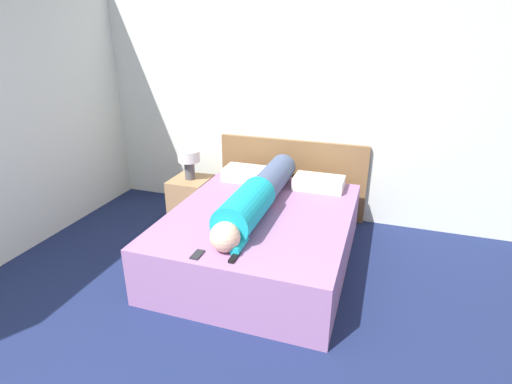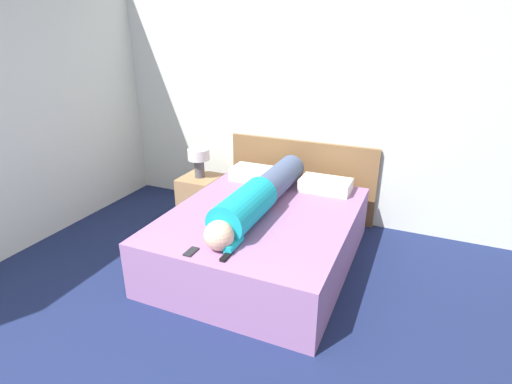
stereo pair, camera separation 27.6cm
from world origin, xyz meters
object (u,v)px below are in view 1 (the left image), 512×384
at_px(tv_remote, 234,257).
at_px(cell_phone, 197,255).
at_px(nightstand, 192,198).
at_px(person_lying, 257,196).
at_px(pillow_second, 319,183).
at_px(bed, 261,237).
at_px(table_lamp, 189,160).
at_px(pillow_near_headboard, 249,174).

xyz_separation_m(tv_remote, cell_phone, (-0.27, -0.05, -0.01)).
relative_size(nightstand, person_lying, 0.26).
distance_m(nightstand, pillow_second, 1.47).
bearing_deg(bed, table_lamp, 147.94).
xyz_separation_m(person_lying, pillow_second, (0.43, 0.73, -0.08)).
height_order(pillow_near_headboard, tv_remote, pillow_near_headboard).
bearing_deg(table_lamp, pillow_second, 3.02).
bearing_deg(tv_remote, bed, 94.19).
bearing_deg(nightstand, bed, -32.06).
bearing_deg(cell_phone, table_lamp, 119.11).
xyz_separation_m(table_lamp, pillow_near_headboard, (0.67, 0.08, -0.12)).
relative_size(bed, pillow_second, 3.86).
xyz_separation_m(pillow_near_headboard, pillow_second, (0.76, 0.00, -0.01)).
xyz_separation_m(pillow_second, tv_remote, (-0.32, -1.54, -0.05)).
distance_m(person_lying, tv_remote, 0.83).
xyz_separation_m(nightstand, pillow_second, (1.43, 0.08, 0.33)).
bearing_deg(cell_phone, tv_remote, 9.95).
bearing_deg(tv_remote, pillow_second, 78.12).
height_order(bed, pillow_second, pillow_second).
xyz_separation_m(pillow_near_headboard, cell_phone, (0.17, -1.58, -0.06)).
relative_size(table_lamp, pillow_near_headboard, 0.62).
distance_m(bed, person_lying, 0.40).
relative_size(bed, pillow_near_headboard, 3.66).
distance_m(table_lamp, tv_remote, 1.84).
xyz_separation_m(pillow_second, cell_phone, (-0.59, -1.58, -0.05)).
height_order(table_lamp, cell_phone, table_lamp).
bearing_deg(tv_remote, nightstand, 127.21).
bearing_deg(nightstand, person_lying, -32.86).
relative_size(nightstand, table_lamp, 1.40).
bearing_deg(tv_remote, pillow_near_headboard, 105.96).
bearing_deg(cell_phone, nightstand, 119.11).
height_order(nightstand, pillow_second, pillow_second).
bearing_deg(person_lying, bed, -9.71).
xyz_separation_m(nightstand, pillow_near_headboard, (0.67, 0.08, 0.34)).
distance_m(pillow_second, tv_remote, 1.57).
xyz_separation_m(table_lamp, cell_phone, (0.84, -1.51, -0.18)).
xyz_separation_m(bed, pillow_near_headboard, (-0.38, 0.73, 0.32)).
xyz_separation_m(person_lying, cell_phone, (-0.17, -0.86, -0.14)).
height_order(nightstand, cell_phone, cell_phone).
distance_m(pillow_near_headboard, tv_remote, 1.60).
xyz_separation_m(nightstand, tv_remote, (1.11, -1.46, 0.28)).
bearing_deg(pillow_second, pillow_near_headboard, -180.00).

